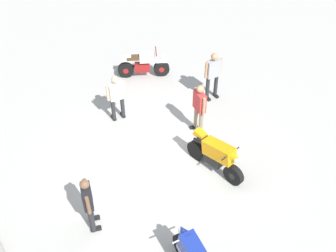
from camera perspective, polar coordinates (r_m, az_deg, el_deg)
name	(u,v)px	position (r m, az deg, el deg)	size (l,w,h in m)	color
ground_plane	(157,165)	(10.98, -1.71, -5.87)	(40.00, 40.00, 0.00)	#ADAAA3
motorcycle_orange_sportbike	(216,155)	(10.51, 7.21, -4.30)	(1.96, 0.70, 1.14)	black
motorcycle_cream_vintage	(143,65)	(14.37, -3.77, 9.16)	(1.22, 1.71, 1.07)	black
person_in_black_shirt	(88,201)	(9.13, -11.94, -11.05)	(0.62, 0.45, 1.64)	#262628
person_in_gray_shirt	(213,73)	(12.99, 6.79, 7.96)	(0.37, 0.68, 1.75)	#262628
person_in_red_shirt	(199,106)	(11.47, 4.73, 3.04)	(0.66, 0.41, 1.73)	gray
person_in_white_shirt	(117,96)	(12.08, -7.75, 4.58)	(0.37, 0.64, 1.64)	#262628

